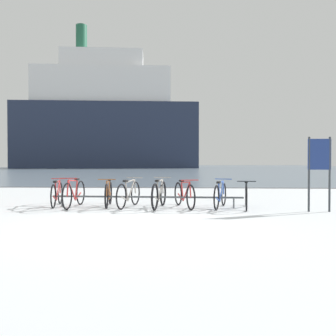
{
  "coord_description": "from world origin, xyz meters",
  "views": [
    {
      "loc": [
        1.05,
        -6.68,
        1.22
      ],
      "look_at": [
        0.43,
        5.33,
        1.01
      ],
      "focal_mm": 38.13,
      "sensor_mm": 36.0,
      "label": 1
    }
  ],
  "objects_px": {
    "bicycle_4": "(159,194)",
    "ferry_ship": "(107,120)",
    "bicycle_1": "(74,194)",
    "bicycle_2": "(108,194)",
    "bicycle_0": "(57,194)",
    "bicycle_6": "(220,195)",
    "bicycle_3": "(129,194)",
    "info_sign": "(319,161)",
    "bicycle_5": "(184,195)",
    "bicycle_7": "(246,196)"
  },
  "relations": [
    {
      "from": "ferry_ship",
      "to": "bicycle_5",
      "type": "bearing_deg",
      "value": -75.53
    },
    {
      "from": "bicycle_6",
      "to": "ferry_ship",
      "type": "distance_m",
      "value": 64.81
    },
    {
      "from": "bicycle_1",
      "to": "bicycle_2",
      "type": "distance_m",
      "value": 0.91
    },
    {
      "from": "ferry_ship",
      "to": "bicycle_3",
      "type": "bearing_deg",
      "value": -76.82
    },
    {
      "from": "bicycle_4",
      "to": "ferry_ship",
      "type": "height_order",
      "value": "ferry_ship"
    },
    {
      "from": "bicycle_4",
      "to": "bicycle_7",
      "type": "distance_m",
      "value": 2.27
    },
    {
      "from": "bicycle_2",
      "to": "bicycle_1",
      "type": "bearing_deg",
      "value": -165.12
    },
    {
      "from": "bicycle_1",
      "to": "bicycle_6",
      "type": "relative_size",
      "value": 1.07
    },
    {
      "from": "bicycle_3",
      "to": "bicycle_7",
      "type": "xyz_separation_m",
      "value": [
        3.1,
        -0.12,
        -0.02
      ]
    },
    {
      "from": "bicycle_5",
      "to": "bicycle_6",
      "type": "xyz_separation_m",
      "value": [
        0.95,
        -0.01,
        -0.0
      ]
    },
    {
      "from": "bicycle_2",
      "to": "bicycle_5",
      "type": "height_order",
      "value": "bicycle_2"
    },
    {
      "from": "bicycle_7",
      "to": "bicycle_1",
      "type": "bearing_deg",
      "value": 179.56
    },
    {
      "from": "bicycle_0",
      "to": "bicycle_6",
      "type": "height_order",
      "value": "bicycle_6"
    },
    {
      "from": "bicycle_0",
      "to": "bicycle_5",
      "type": "xyz_separation_m",
      "value": [
        3.49,
        -0.15,
        0.01
      ]
    },
    {
      "from": "bicycle_5",
      "to": "bicycle_7",
      "type": "distance_m",
      "value": 1.62
    },
    {
      "from": "bicycle_2",
      "to": "info_sign",
      "type": "bearing_deg",
      "value": -8.15
    },
    {
      "from": "bicycle_4",
      "to": "bicycle_3",
      "type": "bearing_deg",
      "value": 173.15
    },
    {
      "from": "bicycle_1",
      "to": "bicycle_5",
      "type": "height_order",
      "value": "bicycle_1"
    },
    {
      "from": "bicycle_1",
      "to": "bicycle_7",
      "type": "xyz_separation_m",
      "value": [
        4.56,
        -0.03,
        -0.03
      ]
    },
    {
      "from": "info_sign",
      "to": "ferry_ship",
      "type": "height_order",
      "value": "ferry_ship"
    },
    {
      "from": "bicycle_2",
      "to": "info_sign",
      "type": "relative_size",
      "value": 0.9
    },
    {
      "from": "bicycle_4",
      "to": "bicycle_6",
      "type": "relative_size",
      "value": 1.03
    },
    {
      "from": "bicycle_7",
      "to": "info_sign",
      "type": "bearing_deg",
      "value": -16.6
    },
    {
      "from": "bicycle_2",
      "to": "bicycle_7",
      "type": "relative_size",
      "value": 0.97
    },
    {
      "from": "bicycle_1",
      "to": "bicycle_5",
      "type": "distance_m",
      "value": 2.94
    },
    {
      "from": "bicycle_0",
      "to": "bicycle_4",
      "type": "height_order",
      "value": "bicycle_4"
    },
    {
      "from": "bicycle_3",
      "to": "ferry_ship",
      "type": "height_order",
      "value": "ferry_ship"
    },
    {
      "from": "bicycle_0",
      "to": "bicycle_3",
      "type": "relative_size",
      "value": 0.95
    },
    {
      "from": "bicycle_5",
      "to": "ferry_ship",
      "type": "bearing_deg",
      "value": 104.47
    },
    {
      "from": "bicycle_1",
      "to": "bicycle_7",
      "type": "distance_m",
      "value": 4.56
    },
    {
      "from": "bicycle_5",
      "to": "info_sign",
      "type": "height_order",
      "value": "info_sign"
    },
    {
      "from": "bicycle_2",
      "to": "bicycle_4",
      "type": "xyz_separation_m",
      "value": [
        1.41,
        -0.25,
        0.01
      ]
    },
    {
      "from": "bicycle_5",
      "to": "bicycle_3",
      "type": "bearing_deg",
      "value": 179.31
    },
    {
      "from": "bicycle_5",
      "to": "bicycle_1",
      "type": "bearing_deg",
      "value": -178.74
    },
    {
      "from": "bicycle_1",
      "to": "bicycle_2",
      "type": "xyz_separation_m",
      "value": [
        0.88,
        0.23,
        -0.02
      ]
    },
    {
      "from": "bicycle_2",
      "to": "bicycle_4",
      "type": "height_order",
      "value": "bicycle_4"
    },
    {
      "from": "bicycle_0",
      "to": "bicycle_1",
      "type": "xyz_separation_m",
      "value": [
        0.55,
        -0.22,
        0.03
      ]
    },
    {
      "from": "bicycle_1",
      "to": "bicycle_4",
      "type": "height_order",
      "value": "bicycle_1"
    },
    {
      "from": "bicycle_1",
      "to": "bicycle_3",
      "type": "distance_m",
      "value": 1.46
    },
    {
      "from": "bicycle_6",
      "to": "ferry_ship",
      "type": "xyz_separation_m",
      "value": [
        -16.91,
        61.87,
        9.25
      ]
    },
    {
      "from": "bicycle_2",
      "to": "ferry_ship",
      "type": "height_order",
      "value": "ferry_ship"
    },
    {
      "from": "bicycle_1",
      "to": "bicycle_4",
      "type": "xyz_separation_m",
      "value": [
        2.28,
        -0.02,
        -0.01
      ]
    },
    {
      "from": "bicycle_2",
      "to": "bicycle_3",
      "type": "relative_size",
      "value": 0.99
    },
    {
      "from": "bicycle_2",
      "to": "bicycle_5",
      "type": "relative_size",
      "value": 0.99
    },
    {
      "from": "bicycle_2",
      "to": "bicycle_7",
      "type": "height_order",
      "value": "bicycle_2"
    },
    {
      "from": "bicycle_3",
      "to": "info_sign",
      "type": "height_order",
      "value": "info_sign"
    },
    {
      "from": "bicycle_5",
      "to": "bicycle_6",
      "type": "distance_m",
      "value": 0.95
    },
    {
      "from": "bicycle_4",
      "to": "info_sign",
      "type": "distance_m",
      "value": 4.08
    },
    {
      "from": "bicycle_2",
      "to": "bicycle_3",
      "type": "bearing_deg",
      "value": -14.4
    },
    {
      "from": "info_sign",
      "to": "ferry_ship",
      "type": "distance_m",
      "value": 65.89
    }
  ]
}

